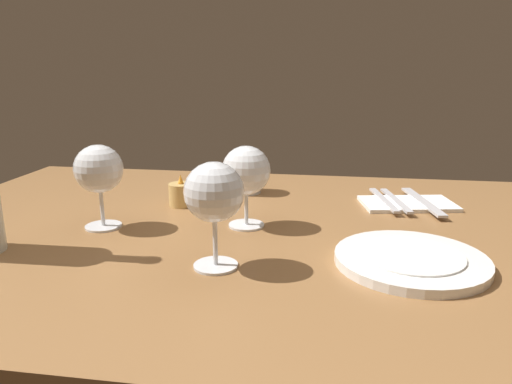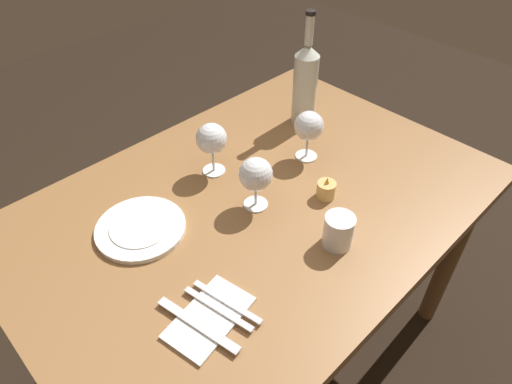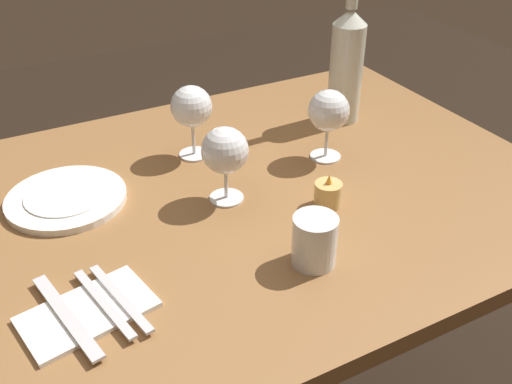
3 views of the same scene
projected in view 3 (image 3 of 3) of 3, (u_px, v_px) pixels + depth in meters
name	position (u px, v px, depth m)	size (l,w,h in m)	color
dining_table	(231.00, 231.00, 1.19)	(1.30, 0.90, 0.74)	olive
wine_glass_left	(192.00, 108.00, 1.21)	(0.09, 0.09, 0.16)	white
wine_glass_right	(329.00, 112.00, 1.20)	(0.09, 0.09, 0.15)	white
wine_glass_centre	(225.00, 152.00, 1.07)	(0.09, 0.09, 0.15)	white
wine_bottle	(347.00, 63.00, 1.34)	(0.08, 0.08, 0.37)	silver
water_tumbler	(314.00, 243.00, 0.95)	(0.07, 0.07, 0.09)	white
votive_candle	(328.00, 195.00, 1.09)	(0.05, 0.05, 0.07)	#DBB266
dinner_plate	(66.00, 198.00, 1.11)	(0.23, 0.23, 0.02)	white
folded_napkin	(88.00, 312.00, 0.86)	(0.21, 0.14, 0.01)	white
fork_inner	(104.00, 303.00, 0.87)	(0.05, 0.18, 0.00)	silver
fork_outer	(120.00, 298.00, 0.88)	(0.05, 0.18, 0.00)	silver
table_knife	(66.00, 316.00, 0.85)	(0.06, 0.21, 0.00)	silver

